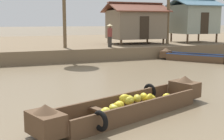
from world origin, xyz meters
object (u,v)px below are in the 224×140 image
Objects in this scene: fishing_skiff_distant at (196,57)px; stilt_house_left at (135,24)px; banana_boat at (130,106)px; stilt_house_mid_left at (194,19)px; vendor_person at (110,34)px.

stilt_house_left is at bearing 107.52° from fishing_skiff_distant.
stilt_house_left is at bearing 63.22° from banana_boat.
banana_boat is 1.30× the size of fishing_skiff_distant.
vendor_person is (-8.91, -2.20, -1.15)m from stilt_house_mid_left.
fishing_skiff_distant is (9.38, 9.22, -0.02)m from banana_boat.
stilt_house_left reaches higher than fishing_skiff_distant.
stilt_house_mid_left reaches higher than banana_boat.
stilt_house_mid_left is 2.50× the size of vendor_person.
stilt_house_left is (7.56, 14.98, 2.23)m from banana_boat.
banana_boat is 19.88m from stilt_house_mid_left.
stilt_house_mid_left reaches higher than fishing_skiff_distant.
stilt_house_mid_left reaches higher than stilt_house_left.
banana_boat is 1.45× the size of stilt_house_mid_left.
fishing_skiff_distant is at bearing 44.53° from banana_boat.
banana_boat is at bearing -135.47° from fishing_skiff_distant.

